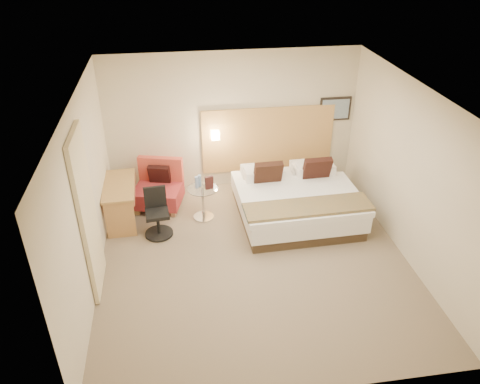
{
  "coord_description": "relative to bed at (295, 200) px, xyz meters",
  "views": [
    {
      "loc": [
        -1.1,
        -5.82,
        4.71
      ],
      "look_at": [
        -0.17,
        0.42,
        1.01
      ],
      "focal_mm": 35.0,
      "sensor_mm": 36.0,
      "label": 1
    }
  ],
  "objects": [
    {
      "name": "bottle_b",
      "position": [
        -1.69,
        0.28,
        0.38
      ],
      "size": [
        0.08,
        0.08,
        0.22
      ],
      "primitive_type": "cylinder",
      "rotation": [
        0.0,
        0.0,
        0.24
      ],
      "color": "#93B9E4",
      "rests_on": "side_table"
    },
    {
      "name": "headboard_panel",
      "position": [
        -0.25,
        1.34,
        0.62
      ],
      "size": [
        2.6,
        0.04,
        1.3
      ],
      "primitive_type": "cube",
      "color": "tan",
      "rests_on": "wall_back"
    },
    {
      "name": "lamp_shade",
      "position": [
        -1.3,
        1.23,
        0.82
      ],
      "size": [
        0.15,
        0.15,
        0.15
      ],
      "primitive_type": "cube",
      "color": "#FFEDC6",
      "rests_on": "wall_back"
    },
    {
      "name": "lounge_chair",
      "position": [
        -2.43,
        0.74,
        0.02
      ],
      "size": [
        0.99,
        0.92,
        0.88
      ],
      "color": "#AD8351",
      "rests_on": "floor"
    },
    {
      "name": "curtain",
      "position": [
        -3.31,
        -1.38,
        0.89
      ],
      "size": [
        0.06,
        0.9,
        2.42
      ],
      "primitive_type": "cube",
      "color": "beige",
      "rests_on": "wall_left"
    },
    {
      "name": "bed",
      "position": [
        0.0,
        0.0,
        0.0
      ],
      "size": [
        2.14,
        2.08,
        1.02
      ],
      "color": "#3A2C1D",
      "rests_on": "floor"
    },
    {
      "name": "desk",
      "position": [
        -3.06,
        0.33,
        0.24
      ],
      "size": [
        0.57,
        1.18,
        0.73
      ],
      "color": "#A1783F",
      "rests_on": "floor"
    },
    {
      "name": "art_frame",
      "position": [
        1.07,
        1.35,
        1.17
      ],
      "size": [
        0.62,
        0.03,
        0.47
      ],
      "primitive_type": "cube",
      "color": "black",
      "rests_on": "wall_back"
    },
    {
      "name": "desk_chair",
      "position": [
        -2.45,
        -0.2,
        0.02
      ],
      "size": [
        0.52,
        0.52,
        0.85
      ],
      "color": "black",
      "rests_on": "floor"
    },
    {
      "name": "wall_left",
      "position": [
        -3.36,
        -1.13,
        1.02
      ],
      "size": [
        0.02,
        5.0,
        2.7
      ],
      "primitive_type": "cube",
      "color": "beige",
      "rests_on": "floor"
    },
    {
      "name": "side_table",
      "position": [
        -1.65,
        0.19,
        0.01
      ],
      "size": [
        0.66,
        0.66,
        0.61
      ],
      "color": "silver",
      "rests_on": "floor"
    },
    {
      "name": "wall_front",
      "position": [
        -0.95,
        -3.64,
        1.02
      ],
      "size": [
        4.8,
        0.02,
        2.7
      ],
      "primitive_type": "cube",
      "color": "beige",
      "rests_on": "floor"
    },
    {
      "name": "menu_folder",
      "position": [
        -1.53,
        0.17,
        0.39
      ],
      "size": [
        0.15,
        0.09,
        0.24
      ],
      "primitive_type": "cube",
      "rotation": [
        0.0,
        0.0,
        0.24
      ],
      "color": "#3C1918",
      "rests_on": "side_table"
    },
    {
      "name": "ceiling",
      "position": [
        -0.95,
        -1.13,
        2.38
      ],
      "size": [
        4.8,
        5.0,
        0.02
      ],
      "primitive_type": "cube",
      "color": "white",
      "rests_on": "floor"
    },
    {
      "name": "floor",
      "position": [
        -0.95,
        -1.13,
        -0.34
      ],
      "size": [
        4.8,
        5.0,
        0.02
      ],
      "primitive_type": "cube",
      "color": "#776650",
      "rests_on": "ground"
    },
    {
      "name": "wall_back",
      "position": [
        -0.95,
        1.38,
        1.02
      ],
      "size": [
        4.8,
        0.02,
        2.7
      ],
      "primitive_type": "cube",
      "color": "beige",
      "rests_on": "floor"
    },
    {
      "name": "lamp_arm",
      "position": [
        -1.3,
        1.29,
        0.82
      ],
      "size": [
        0.02,
        0.12,
        0.02
      ],
      "primitive_type": "cylinder",
      "rotation": [
        1.57,
        0.0,
        0.0
      ],
      "color": "white",
      "rests_on": "wall_back"
    },
    {
      "name": "bottle_a",
      "position": [
        -1.74,
        0.23,
        0.38
      ],
      "size": [
        0.08,
        0.08,
        0.22
      ],
      "primitive_type": "cylinder",
      "rotation": [
        0.0,
        0.0,
        0.24
      ],
      "color": "#96B3E9",
      "rests_on": "side_table"
    },
    {
      "name": "art_canvas",
      "position": [
        1.07,
        1.33,
        1.17
      ],
      "size": [
        0.54,
        0.01,
        0.39
      ],
      "primitive_type": "cube",
      "color": "gray",
      "rests_on": "wall_back"
    },
    {
      "name": "wall_right",
      "position": [
        1.46,
        -1.13,
        1.02
      ],
      "size": [
        0.02,
        5.0,
        2.7
      ],
      "primitive_type": "cube",
      "color": "beige",
      "rests_on": "floor"
    }
  ]
}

